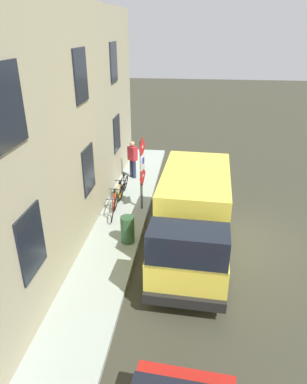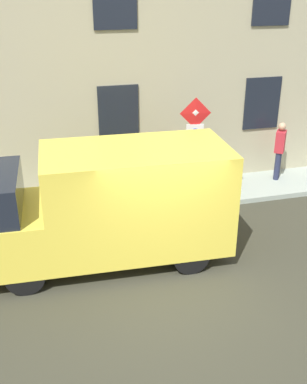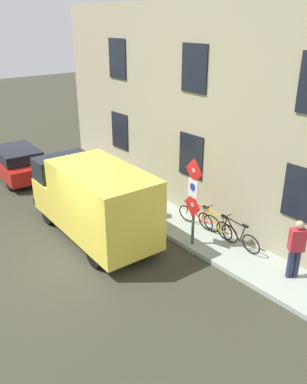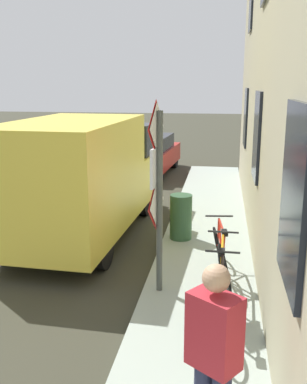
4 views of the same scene
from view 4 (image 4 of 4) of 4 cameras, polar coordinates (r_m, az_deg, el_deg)
The scene contains 11 objects.
ground_plane at distance 9.45m, azimuth -18.59°, elevation -6.71°, with size 80.00×80.00×0.00m, color #373629.
sidewalk_slab at distance 8.42m, azimuth 6.50°, elevation -8.07°, with size 1.72×17.42×0.14m, color #9BA89D.
building_facade at distance 7.88m, azimuth 16.40°, elevation 16.25°, with size 0.75×15.42×7.20m.
sign_post_stacked at distance 6.38m, azimuth 0.37°, elevation 1.56°, with size 0.18×0.56×2.71m.
delivery_van at distance 9.36m, azimuth -8.92°, elevation 2.17°, with size 2.25×5.42×2.50m.
parked_hatchback at distance 15.92m, azimuth -0.94°, elevation 4.93°, with size 2.05×4.12×1.38m.
bicycle_black at distance 5.81m, azimuth 8.57°, elevation -13.87°, with size 0.46×1.71×0.89m.
bicycle_orange at distance 6.55m, azimuth 8.63°, elevation -10.55°, with size 0.46×1.71×0.89m.
bicycle_red at distance 7.30m, azimuth 8.68°, elevation -7.91°, with size 0.49×1.72×0.89m.
pedestrian at distance 3.82m, azimuth 7.66°, elevation -20.15°, with size 0.48×0.45×1.72m.
litter_bin at distance 8.92m, azimuth 3.52°, elevation -3.18°, with size 0.44×0.44×0.90m, color #2D5133.
Camera 4 is at (4.24, -7.81, 3.20)m, focal length 41.77 mm.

